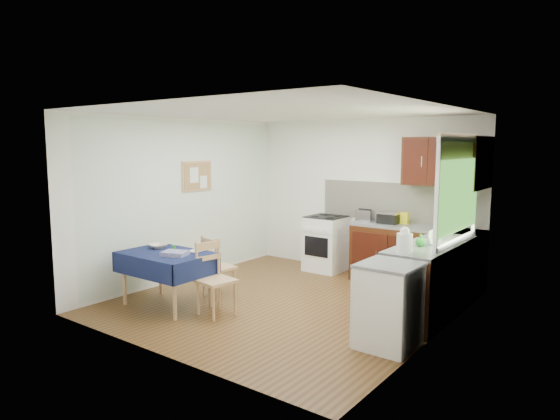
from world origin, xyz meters
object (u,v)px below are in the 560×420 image
Objects in this scene: kettle at (405,241)px; chair_near at (214,276)px; dining_table at (166,261)px; dish_rack at (435,242)px; chair_far at (216,265)px; sandwich_press at (389,218)px; toaster at (365,216)px.

chair_near is at bearing -157.85° from kettle.
dining_table is 3.15× the size of dish_rack.
dish_rack is at bearing -150.44° from chair_far.
dining_table is 3.85× the size of sandwich_press.
chair_far is at bearing -172.98° from kettle.
dish_rack reaches higher than chair_far.
kettle is (2.58, 0.32, 0.58)m from chair_far.
sandwich_press is at bearing -11.20° from chair_near.
kettle reaches higher than sandwich_press.
dining_table is 0.74m from chair_near.
chair_near reaches higher than dining_table.
dish_rack is at bearing -56.62° from sandwich_press.
kettle is (-0.08, -0.72, 0.11)m from dish_rack.
dining_table is 3.38m from sandwich_press.
chair_far is 2.28× the size of dish_rack.
sandwich_press is (1.55, 2.17, 0.54)m from chair_far.
toaster is at bearing -110.07° from chair_far.
sandwich_press reaches higher than dish_rack.
chair_near is 2.72m from dish_rack.
toaster is 0.69× the size of dish_rack.
dining_table is at bearing -154.87° from dish_rack.
dining_table is at bearing 79.13° from chair_far.
toaster reaches higher than chair_far.
chair_far is at bearing -164.20° from dish_rack.
toaster reaches higher than dish_rack.
toaster is 0.88× the size of kettle.
kettle reaches higher than dish_rack.
dining_table is 1.29× the size of chair_near.
dish_rack is at bearing 10.39° from dining_table.
dish_rack is 0.73m from kettle.
dish_rack is (1.51, -1.10, -0.07)m from toaster.
sandwich_press is (1.78, 2.85, 0.38)m from dining_table.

